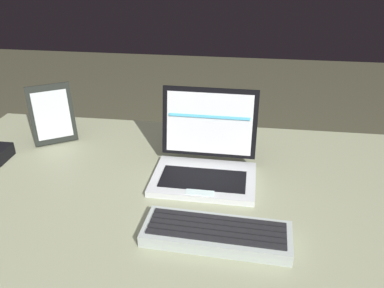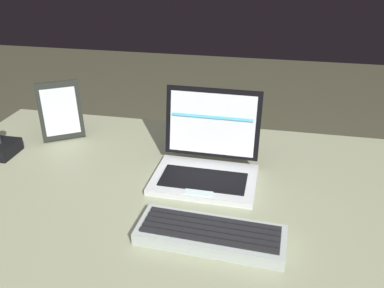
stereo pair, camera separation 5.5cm
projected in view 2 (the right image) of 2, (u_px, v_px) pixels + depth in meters
The scene contains 4 objects.
desk at pixel (168, 219), 1.08m from camera, with size 1.36×0.81×0.72m.
laptop_front at pixel (207, 161), 1.06m from camera, with size 0.27×0.23×0.22m.
external_keyboard at pixel (211, 234), 0.84m from camera, with size 0.32×0.13×0.03m.
photo_frame at pixel (60, 111), 1.25m from camera, with size 0.14×0.11×0.18m.
Camera 2 is at (0.24, -0.84, 1.29)m, focal length 37.33 mm.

